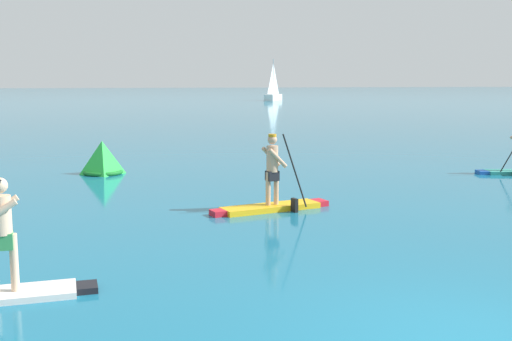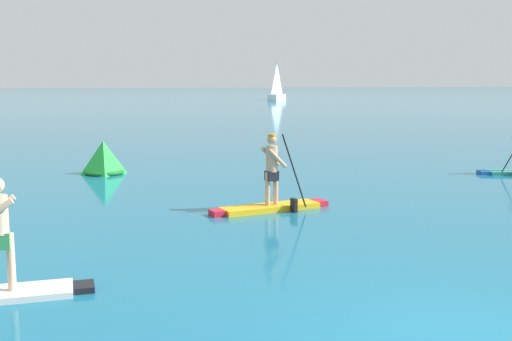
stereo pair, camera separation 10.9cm
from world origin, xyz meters
TOP-DOWN VIEW (x-y plane):
  - paddleboarder_mid_center at (-0.39, 7.67)m, footprint 2.87×1.12m
  - race_marker_buoy at (-4.13, 14.21)m, footprint 1.23×1.23m
  - sailboat_right_horizon at (18.80, 80.01)m, footprint 3.62×4.88m

SIDE VIEW (x-z plane):
  - paddleboarder_mid_center at x=-0.39m, z-range -0.51..1.25m
  - race_marker_buoy at x=-4.13m, z-range -0.07..0.97m
  - sailboat_right_horizon at x=18.80m, z-range -2.08..3.67m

